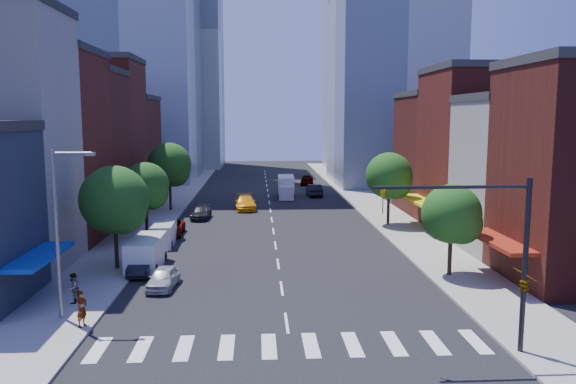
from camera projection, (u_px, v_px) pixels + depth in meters
name	position (u px, v px, depth m)	size (l,w,h in m)	color
ground	(287.00, 323.00, 29.63)	(220.00, 220.00, 0.00)	black
sidewalk_left	(167.00, 205.00, 68.52)	(5.00, 120.00, 0.15)	gray
sidewalk_right	(370.00, 204.00, 69.88)	(5.00, 120.00, 0.15)	gray
crosswalk	(290.00, 346.00, 26.66)	(19.00, 3.00, 0.01)	silver
bldg_left_2	(28.00, 150.00, 47.71)	(12.00, 9.00, 16.00)	#581914
bldg_left_3	(62.00, 150.00, 56.18)	(12.00, 8.00, 15.00)	#4A1612
bldg_left_4	(87.00, 137.00, 64.46)	(12.00, 9.00, 17.00)	#581914
bldg_left_5	(110.00, 150.00, 74.13)	(12.00, 10.00, 13.00)	#4A1612
bldg_right_1	(539.00, 177.00, 44.81)	(12.00, 8.00, 12.00)	silver
bldg_right_2	(493.00, 152.00, 53.52)	(12.00, 10.00, 15.00)	#581914
bldg_right_3	(456.00, 155.00, 63.55)	(12.00, 10.00, 13.00)	#4A1612
tower_far_w	(178.00, 35.00, 118.93)	(18.00, 18.00, 56.00)	#9EA5AD
traffic_signal	(513.00, 266.00, 25.16)	(7.24, 2.24, 8.00)	black
streetlight	(60.00, 224.00, 29.27)	(2.25, 0.25, 9.00)	slate
tree_left_near	(116.00, 202.00, 39.17)	(4.80, 4.80, 7.30)	black
tree_left_mid	(147.00, 188.00, 50.10)	(4.20, 4.20, 6.65)	black
tree_left_far	(171.00, 166.00, 63.87)	(5.00, 5.00, 7.75)	black
tree_right_near	(454.00, 216.00, 37.54)	(4.00, 4.00, 6.20)	black
tree_right_far	(391.00, 178.00, 55.27)	(4.60, 4.60, 7.20)	black
parked_car_front	(163.00, 278.00, 35.59)	(1.58, 3.93, 1.34)	#AFAEB3
parked_car_second	(142.00, 264.00, 38.83)	(1.46, 4.18, 1.38)	black
parked_car_third	(170.00, 228.00, 51.44)	(2.26, 4.91, 1.36)	#999999
parked_car_rear	(201.00, 213.00, 59.74)	(1.84, 4.53, 1.31)	black
cargo_van_near	(146.00, 253.00, 40.11)	(2.22, 5.28, 2.24)	silver
cargo_van_far	(163.00, 234.00, 47.55)	(1.91, 4.48, 1.89)	silver
taxi	(245.00, 203.00, 65.78)	(2.30, 5.67, 1.64)	#F7A00D
traffic_car_oncoming	(314.00, 190.00, 76.99)	(1.73, 4.97, 1.64)	black
traffic_car_far	(307.00, 180.00, 89.87)	(1.92, 4.78, 1.63)	#999999
box_truck	(286.00, 188.00, 75.62)	(2.36, 7.07, 2.82)	silver
pedestrian_near	(82.00, 308.00, 28.62)	(0.69, 0.45, 1.90)	#999999
pedestrian_far	(73.00, 288.00, 32.24)	(0.85, 0.67, 1.76)	#999999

